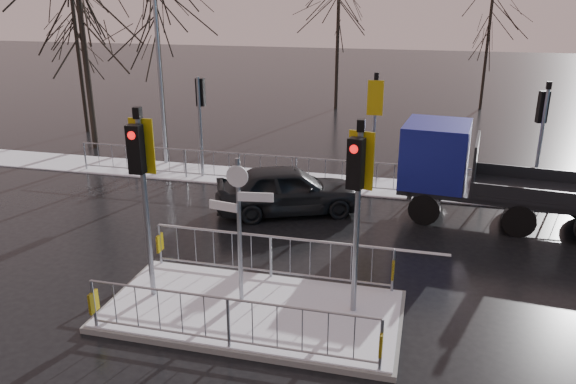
% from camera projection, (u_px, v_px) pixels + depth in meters
% --- Properties ---
extents(ground, '(120.00, 120.00, 0.00)m').
position_uv_depth(ground, '(253.00, 314.00, 11.46)').
color(ground, black).
rests_on(ground, ground).
extents(snow_verge, '(30.00, 2.00, 0.04)m').
position_uv_depth(snow_verge, '(328.00, 183.00, 19.32)').
color(snow_verge, white).
rests_on(snow_verge, ground).
extents(lane_markings, '(8.00, 11.38, 0.01)m').
position_uv_depth(lane_markings, '(248.00, 322.00, 11.15)').
color(lane_markings, silver).
rests_on(lane_markings, ground).
extents(traffic_island, '(6.00, 3.04, 4.15)m').
position_uv_depth(traffic_island, '(252.00, 296.00, 11.34)').
color(traffic_island, slate).
rests_on(traffic_island, ground).
extents(far_kerb_fixtures, '(18.00, 0.65, 3.83)m').
position_uv_depth(far_kerb_fixtures, '(335.00, 160.00, 18.45)').
color(far_kerb_fixtures, gray).
rests_on(far_kerb_fixtures, ground).
extents(car_far_lane, '(4.59, 3.24, 1.45)m').
position_uv_depth(car_far_lane, '(288.00, 189.00, 16.55)').
color(car_far_lane, black).
rests_on(car_far_lane, ground).
extents(flatbed_truck, '(6.06, 2.74, 2.72)m').
position_uv_depth(flatbed_truck, '(464.00, 169.00, 16.01)').
color(flatbed_truck, black).
rests_on(flatbed_truck, ground).
extents(tree_near_b, '(4.00, 4.00, 7.55)m').
position_uv_depth(tree_near_b, '(156.00, 21.00, 23.03)').
color(tree_near_b, black).
rests_on(tree_near_b, ground).
extents(tree_near_c, '(3.50, 3.50, 6.61)m').
position_uv_depth(tree_near_c, '(76.00, 34.00, 25.19)').
color(tree_near_c, black).
rests_on(tree_near_c, ground).
extents(tree_far_a, '(3.75, 3.75, 7.08)m').
position_uv_depth(tree_far_a, '(338.00, 21.00, 30.43)').
color(tree_far_a, black).
rests_on(tree_far_a, ground).
extents(tree_far_b, '(3.25, 3.25, 6.14)m').
position_uv_depth(tree_far_b, '(489.00, 33.00, 30.63)').
color(tree_far_b, black).
rests_on(tree_far_b, ground).
extents(street_lamp_left, '(1.25, 0.18, 8.20)m').
position_uv_depth(street_lamp_left, '(159.00, 44.00, 20.14)').
color(street_lamp_left, gray).
rests_on(street_lamp_left, ground).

